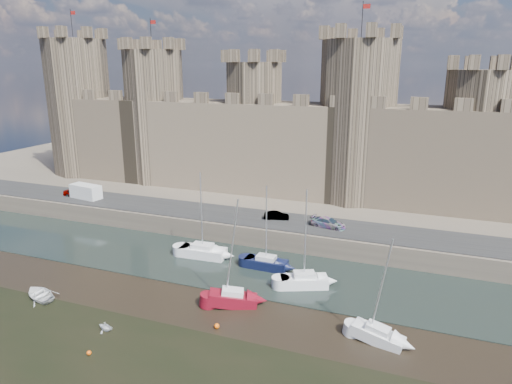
# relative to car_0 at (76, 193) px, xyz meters

# --- Properties ---
(water_channel) EXTENTS (160.00, 12.00, 0.08)m
(water_channel) POSITION_rel_car_0_xyz_m (38.02, -9.87, -3.10)
(water_channel) COLOR black
(water_channel) RESTS_ON ground
(quay) EXTENTS (160.00, 60.00, 2.50)m
(quay) POSITION_rel_car_0_xyz_m (38.02, 26.13, -1.89)
(quay) COLOR #4C443A
(quay) RESTS_ON ground
(road) EXTENTS (160.00, 7.00, 0.10)m
(road) POSITION_rel_car_0_xyz_m (38.02, 0.13, -0.59)
(road) COLOR black
(road) RESTS_ON quay
(castle) EXTENTS (108.50, 11.00, 29.00)m
(castle) POSITION_rel_car_0_xyz_m (37.39, 14.13, 8.54)
(castle) COLOR #42382B
(castle) RESTS_ON quay
(car_0) EXTENTS (3.91, 2.02, 1.27)m
(car_0) POSITION_rel_car_0_xyz_m (0.00, 0.00, 0.00)
(car_0) COLOR gray
(car_0) RESTS_ON quay
(car_1) EXTENTS (3.46, 1.96, 1.08)m
(car_1) POSITION_rel_car_0_xyz_m (32.39, 0.54, -0.10)
(car_1) COLOR gray
(car_1) RESTS_ON quay
(car_2) EXTENTS (4.65, 2.54, 1.28)m
(car_2) POSITION_rel_car_0_xyz_m (39.39, -0.11, 0.00)
(car_2) COLOR gray
(car_2) RESTS_ON quay
(van) EXTENTS (5.20, 2.70, 2.17)m
(van) POSITION_rel_car_0_xyz_m (2.30, -0.37, 0.45)
(van) COLOR silver
(van) RESTS_ON quay
(sailboat_0) EXTENTS (5.63, 2.46, 10.31)m
(sailboat_0) POSITION_rel_car_0_xyz_m (26.25, -8.73, -2.33)
(sailboat_0) COLOR silver
(sailboat_0) RESTS_ON ground
(sailboat_1) EXTENTS (4.83, 2.00, 9.57)m
(sailboat_1) POSITION_rel_car_0_xyz_m (34.35, -9.08, -2.37)
(sailboat_1) COLOR black
(sailboat_1) RESTS_ON ground
(sailboat_2) EXTENTS (5.16, 3.62, 10.38)m
(sailboat_2) POSITION_rel_car_0_xyz_m (39.48, -11.92, -2.31)
(sailboat_2) COLOR white
(sailboat_2) RESTS_ON ground
(sailboat_4) EXTENTS (4.90, 3.35, 10.68)m
(sailboat_4) POSITION_rel_car_0_xyz_m (34.09, -17.84, -2.36)
(sailboat_4) COLOR maroon
(sailboat_4) RESTS_ON ground
(sailboat_5) EXTENTS (4.50, 2.46, 9.18)m
(sailboat_5) POSITION_rel_car_0_xyz_m (47.61, -19.03, -2.46)
(sailboat_5) COLOR silver
(sailboat_5) RESTS_ON ground
(dinghy_3) EXTENTS (1.62, 1.44, 0.78)m
(dinghy_3) POSITION_rel_car_0_xyz_m (25.57, -25.67, -2.75)
(dinghy_3) COLOR silver
(dinghy_3) RESTS_ON ground
(dinghy_6) EXTENTS (4.43, 3.75, 0.78)m
(dinghy_6) POSITION_rel_car_0_xyz_m (15.93, -23.29, -2.75)
(dinghy_6) COLOR silver
(dinghy_6) RESTS_ON ground
(buoy_0) EXTENTS (0.38, 0.38, 0.38)m
(buoy_0) POSITION_rel_car_0_xyz_m (26.54, -28.92, -2.95)
(buoy_0) COLOR #F3570A
(buoy_0) RESTS_ON ground
(buoy_1) EXTENTS (0.47, 0.47, 0.47)m
(buoy_1) POSITION_rel_car_0_xyz_m (34.35, -21.96, -2.90)
(buoy_1) COLOR #FF600B
(buoy_1) RESTS_ON ground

